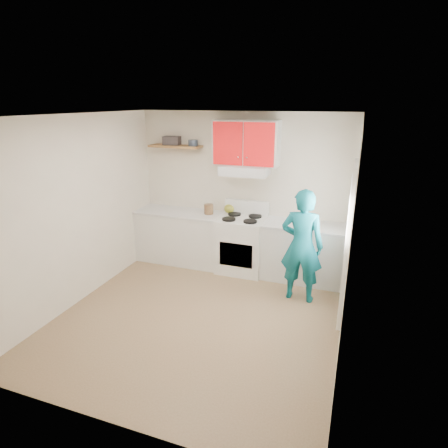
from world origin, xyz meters
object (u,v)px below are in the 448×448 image
at_px(tin, 193,143).
at_px(stove, 242,245).
at_px(kettle, 229,209).
at_px(crock, 209,210).
at_px(person, 302,246).

bearing_deg(tin, stove, -10.46).
distance_m(kettle, crock, 0.35).
bearing_deg(person, stove, -28.55).
xyz_separation_m(kettle, crock, (-0.31, -0.18, -0.00)).
height_order(tin, kettle, tin).
distance_m(crock, person, 1.83).
bearing_deg(kettle, person, -32.63).
xyz_separation_m(tin, crock, (0.31, -0.11, -1.09)).
relative_size(kettle, crock, 0.95).
height_order(kettle, crock, crock).
distance_m(tin, kettle, 1.25).
bearing_deg(crock, stove, -5.71).
bearing_deg(crock, person, -22.75).
relative_size(tin, person, 0.10).
height_order(stove, kettle, kettle).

